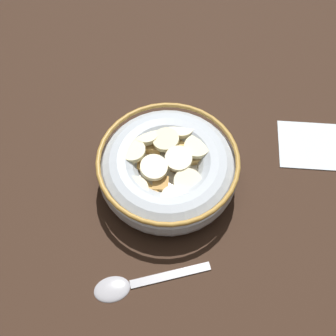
# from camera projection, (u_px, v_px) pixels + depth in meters

# --- Properties ---
(ground_plane) EXTENTS (1.39, 1.39, 0.02)m
(ground_plane) POSITION_uv_depth(u_px,v_px,m) (168.00, 183.00, 0.61)
(ground_plane) COLOR #332116
(cereal_bowl) EXTENTS (0.18, 0.18, 0.05)m
(cereal_bowl) POSITION_uv_depth(u_px,v_px,m) (168.00, 168.00, 0.57)
(cereal_bowl) COLOR #B2BCC6
(cereal_bowl) RESTS_ON ground_plane
(spoon) EXTENTS (0.13, 0.09, 0.01)m
(spoon) POSITION_uv_depth(u_px,v_px,m) (127.00, 285.00, 0.52)
(spoon) COLOR #A5A5AD
(spoon) RESTS_ON ground_plane
(folded_napkin) EXTENTS (0.14, 0.11, 0.00)m
(folded_napkin) POSITION_uv_depth(u_px,v_px,m) (326.00, 146.00, 0.62)
(folded_napkin) COLOR silver
(folded_napkin) RESTS_ON ground_plane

